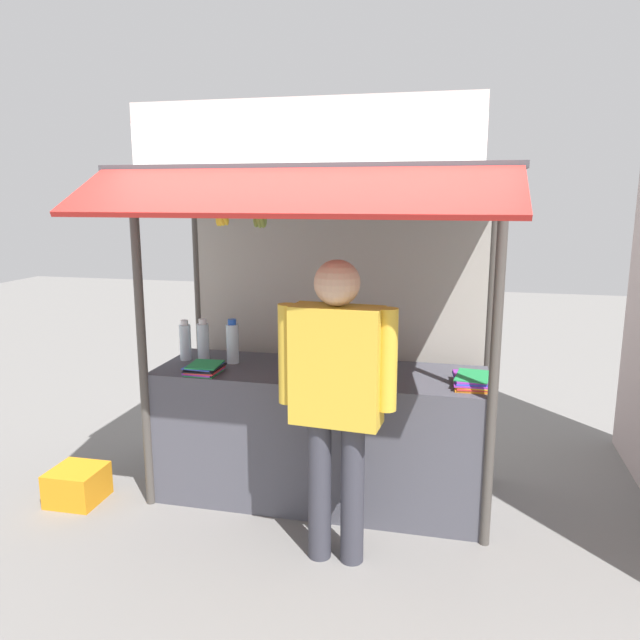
# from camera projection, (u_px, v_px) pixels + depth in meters

# --- Properties ---
(ground_plane) EXTENTS (20.00, 20.00, 0.00)m
(ground_plane) POSITION_uv_depth(u_px,v_px,m) (320.00, 495.00, 4.33)
(ground_plane) COLOR slate
(stall_counter) EXTENTS (2.23, 0.73, 0.92)m
(stall_counter) POSITION_uv_depth(u_px,v_px,m) (320.00, 434.00, 4.24)
(stall_counter) COLOR #4C4C56
(stall_counter) RESTS_ON ground
(stall_structure) EXTENTS (2.43, 1.64, 2.61)m
(stall_structure) POSITION_uv_depth(u_px,v_px,m) (325.00, 268.00, 4.15)
(stall_structure) COLOR #4C4742
(stall_structure) RESTS_ON ground
(water_bottle_mid_right) EXTENTS (0.08, 0.08, 0.29)m
(water_bottle_mid_right) POSITION_uv_depth(u_px,v_px,m) (185.00, 341.00, 4.39)
(water_bottle_mid_right) COLOR silver
(water_bottle_mid_right) RESTS_ON stall_counter
(water_bottle_mid_left) EXTENTS (0.09, 0.09, 0.32)m
(water_bottle_mid_left) POSITION_uv_depth(u_px,v_px,m) (233.00, 343.00, 4.31)
(water_bottle_mid_left) COLOR silver
(water_bottle_mid_left) RESTS_ON stall_counter
(water_bottle_right) EXTENTS (0.09, 0.09, 0.30)m
(water_bottle_right) POSITION_uv_depth(u_px,v_px,m) (203.00, 341.00, 4.37)
(water_bottle_right) COLOR silver
(water_bottle_right) RESTS_ON stall_counter
(water_bottle_far_left) EXTENTS (0.06, 0.06, 0.22)m
(water_bottle_far_left) POSITION_uv_depth(u_px,v_px,m) (351.00, 357.00, 4.10)
(water_bottle_far_left) COLOR silver
(water_bottle_far_left) RESTS_ON stall_counter
(magazine_stack_far_right) EXTENTS (0.24, 0.33, 0.07)m
(magazine_stack_far_right) POSITION_uv_depth(u_px,v_px,m) (471.00, 381.00, 3.80)
(magazine_stack_far_right) COLOR orange
(magazine_stack_far_right) RESTS_ON stall_counter
(magazine_stack_front_left) EXTENTS (0.23, 0.26, 0.06)m
(magazine_stack_front_left) POSITION_uv_depth(u_px,v_px,m) (204.00, 368.00, 4.08)
(magazine_stack_front_left) COLOR green
(magazine_stack_front_left) RESTS_ON stall_counter
(banana_bunch_leftmost) EXTENTS (0.10, 0.10, 0.23)m
(banana_bunch_leftmost) POSITION_uv_depth(u_px,v_px,m) (222.00, 215.00, 3.60)
(banana_bunch_leftmost) COLOR #332D23
(banana_bunch_rightmost) EXTENTS (0.09, 0.09, 0.23)m
(banana_bunch_rightmost) POSITION_uv_depth(u_px,v_px,m) (260.00, 217.00, 3.55)
(banana_bunch_rightmost) COLOR #332D23
(vendor_person) EXTENTS (0.67, 0.25, 1.76)m
(vendor_person) POSITION_uv_depth(u_px,v_px,m) (337.00, 386.00, 3.37)
(vendor_person) COLOR #383842
(vendor_person) RESTS_ON ground
(plastic_crate) EXTENTS (0.34, 0.34, 0.24)m
(plastic_crate) POSITION_uv_depth(u_px,v_px,m) (77.00, 485.00, 4.23)
(plastic_crate) COLOR orange
(plastic_crate) RESTS_ON ground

